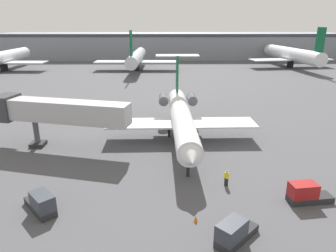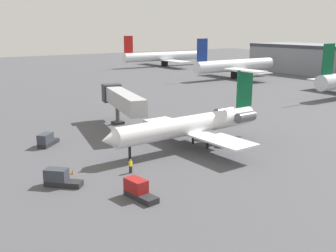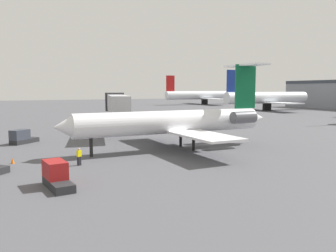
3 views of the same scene
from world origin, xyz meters
TOP-DOWN VIEW (x-y plane):
  - ground_plane at (0.00, 0.00)m, footprint 400.00×400.00m
  - regional_jet at (-0.19, 0.75)m, footprint 20.34×27.75m
  - jet_bridge at (-16.39, -2.02)m, footprint 17.95×6.99m
  - ground_crew_marshaller at (3.68, -11.95)m, footprint 0.40×0.47m
  - baggage_tug_trailing at (10.31, -14.91)m, footprint 4.15×1.90m
  - baggage_tug_spare at (-12.94, -16.22)m, footprint 3.72×3.91m
  - traffic_cone_near at (0.10, -17.69)m, footprint 0.36×0.36m
  - parked_airliner_west_end at (-103.70, 67.28)m, footprint 33.19×39.39m
  - parked_airliner_west_mid at (-54.55, 61.84)m, footprint 27.45×32.62m

SIDE VIEW (x-z plane):
  - ground_plane at x=0.00m, z-range -0.10..0.00m
  - traffic_cone_near at x=0.10m, z-range 0.00..0.55m
  - baggage_tug_trailing at x=10.31m, z-range -0.11..1.79m
  - baggage_tug_spare at x=-12.94m, z-range -0.11..1.79m
  - ground_crew_marshaller at x=3.68m, z-range 0.01..1.70m
  - regional_jet at x=-0.19m, z-range -1.76..8.69m
  - parked_airliner_west_end at x=-103.70m, z-range -2.41..10.82m
  - parked_airliner_west_mid at x=-54.55m, z-range -2.40..10.87m
  - jet_bridge at x=-16.39m, z-range 1.61..8.22m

